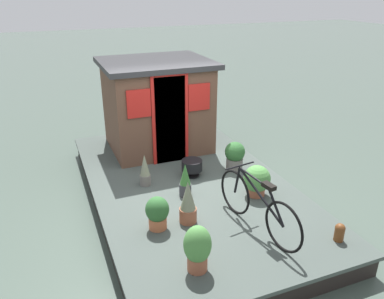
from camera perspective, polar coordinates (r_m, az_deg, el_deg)
ground_plane at (r=7.05m, az=-0.61°, el=-7.41°), size 60.00×60.00×0.00m
houseboat_deck at (r=6.95m, az=-0.62°, el=-6.09°), size 5.73×3.30×0.37m
houseboat_cabin at (r=8.05m, az=-5.21°, el=6.65°), size 1.86×2.17×1.84m
bicycle at (r=5.49m, az=9.71°, el=-8.25°), size 1.74×0.50×0.84m
potted_plant_thyme at (r=7.24m, az=6.37°, el=-0.83°), size 0.38×0.38×0.54m
potted_plant_basil at (r=6.30m, az=-1.02°, el=-4.67°), size 0.20×0.20×0.58m
potted_plant_succulent at (r=5.53m, az=-5.17°, el=-9.27°), size 0.34×0.34×0.50m
potted_plant_sage at (r=6.41m, az=9.61°, el=-4.52°), size 0.45×0.45×0.53m
potted_plant_geranium at (r=6.68m, az=-7.01°, el=-3.13°), size 0.19×0.19×0.58m
potted_plant_fern at (r=5.62m, az=-0.61°, el=-7.93°), size 0.26×0.26×0.67m
potted_plant_mint at (r=4.75m, az=0.81°, el=-14.38°), size 0.34×0.34×0.62m
charcoal_grill at (r=6.97m, az=-0.01°, el=-2.42°), size 0.38×0.38×0.31m
mooring_bollard at (r=5.70m, az=21.08°, el=-11.33°), size 0.14×0.14×0.26m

